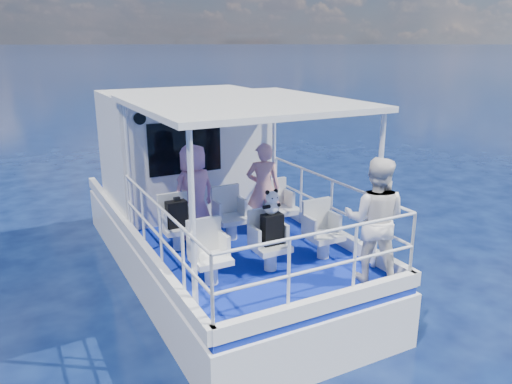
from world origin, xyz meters
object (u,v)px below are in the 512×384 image
(passenger_port_fwd, at_px, (194,192))
(backpack_center, at_px, (272,229))
(panda, at_px, (272,202))
(passenger_stbd_aft, at_px, (375,220))

(passenger_port_fwd, bearing_deg, backpack_center, 94.32)
(panda, bearing_deg, passenger_port_fwd, 108.25)
(passenger_stbd_aft, bearing_deg, panda, 4.28)
(passenger_port_fwd, distance_m, panda, 1.69)
(passenger_stbd_aft, relative_size, panda, 4.93)
(passenger_port_fwd, bearing_deg, passenger_stbd_aft, 108.44)
(passenger_port_fwd, distance_m, backpack_center, 1.72)
(backpack_center, bearing_deg, passenger_stbd_aft, -40.29)
(passenger_stbd_aft, relative_size, backpack_center, 3.86)
(passenger_port_fwd, relative_size, passenger_stbd_aft, 0.92)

